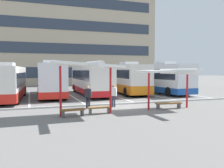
{
  "coord_description": "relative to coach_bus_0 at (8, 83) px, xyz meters",
  "views": [
    {
      "loc": [
        -6.43,
        -16.81,
        2.82
      ],
      "look_at": [
        0.54,
        3.22,
        1.55
      ],
      "focal_mm": 38.32,
      "sensor_mm": 36.0,
      "label": 1
    }
  ],
  "objects": [
    {
      "name": "coach_bus_0",
      "position": [
        0.0,
        0.0,
        0.0
      ],
      "size": [
        3.15,
        10.38,
        3.45
      ],
      "color": "silver",
      "rests_on": "ground"
    },
    {
      "name": "coach_bus_4",
      "position": [
        16.76,
        1.57,
        0.2
      ],
      "size": [
        3.34,
        11.13,
        3.79
      ],
      "color": "silver",
      "rests_on": "ground"
    },
    {
      "name": "coach_bus_3",
      "position": [
        12.86,
        2.64,
        0.12
      ],
      "size": [
        3.11,
        10.86,
        3.72
      ],
      "color": "silver",
      "rests_on": "ground"
    },
    {
      "name": "lane_stripe_5",
      "position": [
        19.06,
        1.29,
        -1.58
      ],
      "size": [
        0.16,
        14.0,
        0.01
      ],
      "primitive_type": "cube",
      "color": "white",
      "rests_on": "ground"
    },
    {
      "name": "lane_stripe_1",
      "position": [
        1.88,
        1.29,
        -1.58
      ],
      "size": [
        0.16,
        14.0,
        0.01
      ],
      "primitive_type": "cube",
      "color": "white",
      "rests_on": "ground"
    },
    {
      "name": "coach_bus_1",
      "position": [
        4.05,
        2.38,
        0.2
      ],
      "size": [
        2.94,
        11.21,
        3.78
      ],
      "color": "silver",
      "rests_on": "ground"
    },
    {
      "name": "lane_stripe_2",
      "position": [
        6.17,
        1.29,
        -1.58
      ],
      "size": [
        0.16,
        14.0,
        0.01
      ],
      "primitive_type": "cube",
      "color": "white",
      "rests_on": "ground"
    },
    {
      "name": "coach_bus_2",
      "position": [
        8.42,
        2.0,
        0.15
      ],
      "size": [
        2.75,
        10.78,
        3.67
      ],
      "color": "silver",
      "rests_on": "ground"
    },
    {
      "name": "bench_0",
      "position": [
        4.35,
        -9.81,
        -1.26
      ],
      "size": [
        1.55,
        0.62,
        0.45
      ],
      "color": "brown",
      "rests_on": "ground"
    },
    {
      "name": "bench_1",
      "position": [
        6.15,
        -9.47,
        -1.26
      ],
      "size": [
        1.54,
        0.42,
        0.45
      ],
      "color": "brown",
      "rests_on": "ground"
    },
    {
      "name": "waiting_shelter_0",
      "position": [
        5.25,
        -9.9,
        1.46
      ],
      "size": [
        4.18,
        4.66,
        3.34
      ],
      "color": "red",
      "rests_on": "ground"
    },
    {
      "name": "terminal_building",
      "position": [
        8.35,
        26.71,
        6.91
      ],
      "size": [
        35.56,
        15.42,
        19.73
      ],
      "color": "tan",
      "rests_on": "ground"
    },
    {
      "name": "platform_kerb",
      "position": [
        8.32,
        -6.1,
        -1.53
      ],
      "size": [
        44.0,
        0.24,
        0.12
      ],
      "primitive_type": "cube",
      "color": "#ADADA8",
      "rests_on": "ground"
    },
    {
      "name": "lane_stripe_3",
      "position": [
        10.47,
        1.29,
        -1.58
      ],
      "size": [
        0.16,
        14.0,
        0.01
      ],
      "primitive_type": "cube",
      "color": "white",
      "rests_on": "ground"
    },
    {
      "name": "waiting_passenger_1",
      "position": [
        7.89,
        -7.21,
        -0.59
      ],
      "size": [
        0.53,
        0.47,
        1.72
      ],
      "color": "#33384C",
      "rests_on": "ground"
    },
    {
      "name": "ground_plane",
      "position": [
        8.32,
        -7.31,
        -1.59
      ],
      "size": [
        160.0,
        160.0,
        0.0
      ],
      "primitive_type": "plane",
      "color": "slate"
    },
    {
      "name": "waiting_passenger_0",
      "position": [
        5.93,
        -7.18,
        -0.65
      ],
      "size": [
        0.52,
        0.4,
        1.64
      ],
      "color": "black",
      "rests_on": "ground"
    },
    {
      "name": "bench_2",
      "position": [
        11.4,
        -9.28,
        -1.25
      ],
      "size": [
        1.98,
        0.59,
        0.45
      ],
      "color": "brown",
      "rests_on": "ground"
    },
    {
      "name": "lane_stripe_4",
      "position": [
        14.76,
        1.29,
        -1.58
      ],
      "size": [
        0.16,
        14.0,
        0.01
      ],
      "primitive_type": "cube",
      "color": "white",
      "rests_on": "ground"
    },
    {
      "name": "waiting_shelter_1",
      "position": [
        11.4,
        -9.49,
        1.08
      ],
      "size": [
        4.2,
        4.35,
        2.89
      ],
      "color": "red",
      "rests_on": "ground"
    }
  ]
}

